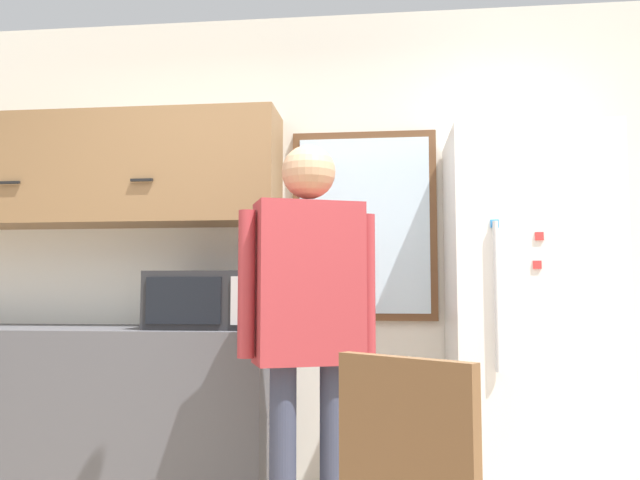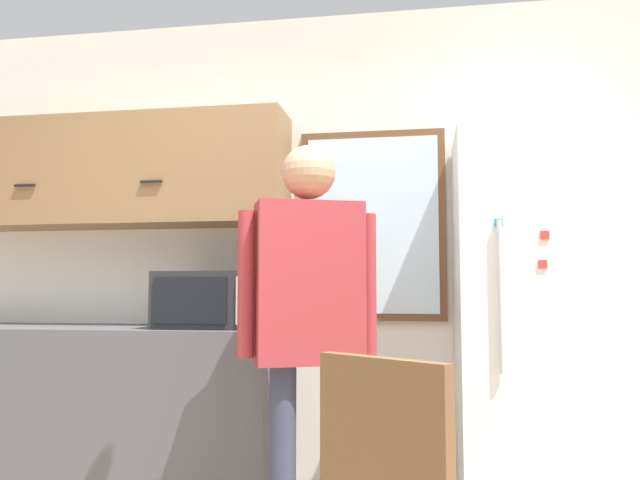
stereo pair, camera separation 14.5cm
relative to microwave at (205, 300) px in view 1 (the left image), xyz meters
name	(u,v)px [view 1 (the left image)]	position (x,y,z in m)	size (l,w,h in m)	color
back_wall	(299,249)	(0.44, 0.36, 0.28)	(6.00, 0.06, 2.70)	silver
counter	(73,416)	(-0.71, 0.02, -0.61)	(2.11, 0.61, 0.92)	#4C4C51
upper_cabinets	(92,171)	(-0.71, 0.15, 0.72)	(2.11, 0.37, 0.62)	olive
microwave	(205,300)	(0.00, 0.00, 0.00)	(0.53, 0.41, 0.29)	#232326
person	(308,303)	(0.61, -0.55, -0.01)	(0.56, 0.37, 1.73)	#33384C
refrigerator	(529,326)	(1.61, 0.00, -0.13)	(0.75, 0.67, 1.88)	white
window	(364,225)	(0.81, 0.31, 0.41)	(0.80, 0.05, 1.05)	brown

